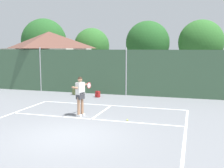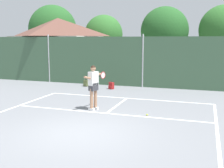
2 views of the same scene
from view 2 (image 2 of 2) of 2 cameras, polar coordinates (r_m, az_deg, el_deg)
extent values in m
plane|color=slate|center=(8.95, -6.68, -9.89)|extent=(120.00, 120.00, 0.00)
cube|color=white|center=(13.94, 3.06, -2.90)|extent=(8.20, 0.10, 0.01)
cube|color=white|center=(8.17, 20.96, -12.32)|extent=(0.10, 11.00, 0.01)
cube|color=white|center=(11.13, -1.19, -5.98)|extent=(8.20, 0.10, 0.01)
cube|color=white|center=(12.50, 1.14, -4.30)|extent=(0.10, 2.97, 0.01)
cube|color=#38563D|center=(17.08, 6.30, 4.46)|extent=(26.00, 0.05, 3.06)
cylinder|color=#B2B2B7|center=(19.53, -12.73, 5.10)|extent=(0.09, 0.09, 3.21)
cylinder|color=#B2B2B7|center=(17.08, 6.30, 4.72)|extent=(0.09, 0.09, 3.21)
cube|color=beige|center=(23.25, -10.76, 5.68)|extent=(5.79, 5.30, 3.13)
pyramid|color=brown|center=(23.23, -10.93, 11.32)|extent=(6.26, 5.73, 1.44)
cylinder|color=brown|center=(29.54, -11.82, 5.00)|extent=(0.36, 0.36, 1.74)
ellipsoid|color=#235623|center=(29.48, -12.01, 10.76)|extent=(4.93, 4.44, 4.93)
cylinder|color=brown|center=(27.15, -1.70, 4.91)|extent=(0.36, 0.36, 1.80)
ellipsoid|color=#2D6628|center=(27.08, -1.72, 10.10)|extent=(3.65, 3.29, 3.65)
cylinder|color=brown|center=(25.72, 10.47, 4.58)|extent=(0.36, 0.36, 1.85)
ellipsoid|color=#235623|center=(25.65, 10.65, 10.64)|extent=(4.21, 3.79, 4.21)
cylinder|color=brown|center=(25.48, 21.50, 4.17)|extent=(0.36, 0.36, 1.96)
ellipsoid|color=#2D6628|center=(25.41, 21.86, 10.27)|extent=(4.08, 3.67, 4.08)
cube|color=silver|center=(11.60, -4.16, -5.15)|extent=(0.28, 0.20, 0.10)
cube|color=silver|center=(11.77, -3.39, -4.93)|extent=(0.28, 0.20, 0.10)
cylinder|color=#A37556|center=(11.49, -4.19, -2.93)|extent=(0.13, 0.13, 0.82)
cylinder|color=#A37556|center=(11.67, -3.41, -2.73)|extent=(0.13, 0.13, 0.82)
cube|color=#38383D|center=(11.49, -3.82, -0.54)|extent=(0.34, 0.42, 0.32)
cube|color=silver|center=(11.44, -3.84, 1.14)|extent=(0.36, 0.46, 0.56)
sphere|color=#A37556|center=(11.39, -3.86, 3.18)|extent=(0.22, 0.22, 0.22)
sphere|color=black|center=(11.39, -3.86, 3.28)|extent=(0.21, 0.21, 0.21)
cylinder|color=#A37556|center=(11.59, -3.28, 1.75)|extent=(0.26, 0.56, 0.17)
cylinder|color=#A37556|center=(11.23, -4.78, 1.23)|extent=(0.25, 0.51, 0.22)
cylinder|color=black|center=(11.76, -2.74, 1.62)|extent=(0.13, 0.30, 0.04)
torus|color=red|center=(12.06, -1.85, 1.81)|extent=(0.12, 0.30, 0.30)
cylinder|color=silver|center=(12.06, -1.85, 1.81)|extent=(0.09, 0.25, 0.26)
sphere|color=#CCE033|center=(10.89, 7.16, -6.24)|extent=(0.07, 0.07, 0.07)
cube|color=#566038|center=(17.46, -5.32, 0.19)|extent=(0.31, 0.24, 0.40)
cube|color=#566038|center=(17.38, -5.55, -0.13)|extent=(0.23, 0.11, 0.18)
torus|color=black|center=(17.43, -5.33, 0.90)|extent=(0.09, 0.03, 0.09)
cube|color=maroon|center=(16.44, -0.11, -0.33)|extent=(0.33, 0.29, 0.40)
cube|color=maroon|center=(16.37, -0.41, -0.66)|extent=(0.23, 0.15, 0.18)
torus|color=black|center=(16.40, -0.11, 0.42)|extent=(0.08, 0.05, 0.09)
camera|label=1|loc=(1.22, 168.08, 3.87)|focal=43.58mm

